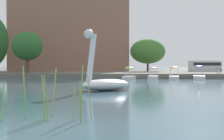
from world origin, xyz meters
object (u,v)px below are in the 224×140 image
at_px(pedal_boat_pink, 153,76).
at_px(swan_boat, 104,80).
at_px(pedal_boat_lime, 129,76).
at_px(bicycle_parked, 223,71).
at_px(tree_broadleaf_left, 27,46).
at_px(pedal_boat_orange, 174,76).
at_px(pedal_boat_blue, 199,76).
at_px(parked_van, 205,66).
at_px(tree_sapling_by_fence, 148,51).

bearing_deg(pedal_boat_pink, swan_boat, -104.42).
distance_m(pedal_boat_lime, bicycle_parked, 11.57).
xyz_separation_m(tree_broadleaf_left, bicycle_parked, (24.59, -1.78, -3.15)).
height_order(pedal_boat_orange, tree_broadleaf_left, tree_broadleaf_left).
distance_m(pedal_boat_pink, pedal_boat_blue, 5.08).
height_order(pedal_boat_pink, pedal_boat_blue, pedal_boat_blue).
bearing_deg(parked_van, pedal_boat_lime, -126.85).
distance_m(tree_broadleaf_left, parked_van, 27.64).
distance_m(pedal_boat_lime, tree_sapling_by_fence, 17.52).
distance_m(pedal_boat_lime, pedal_boat_blue, 7.73).
bearing_deg(parked_van, pedal_boat_pink, -119.91).
bearing_deg(tree_broadleaf_left, swan_boat, -58.77).
bearing_deg(tree_sapling_by_fence, pedal_boat_orange, -82.36).
xyz_separation_m(pedal_boat_lime, pedal_boat_pink, (2.66, -0.16, 0.00)).
bearing_deg(tree_sapling_by_fence, tree_broadleaf_left, -143.47).
distance_m(pedal_boat_blue, parked_van, 16.19).
relative_size(pedal_boat_lime, pedal_boat_blue, 0.90).
height_order(swan_boat, tree_broadleaf_left, tree_broadleaf_left).
bearing_deg(bicycle_parked, swan_boat, -123.84).
distance_m(swan_boat, tree_sapling_by_fence, 32.62).
xyz_separation_m(pedal_boat_blue, bicycle_parked, (3.39, 3.00, 0.50)).
xyz_separation_m(pedal_boat_pink, bicycle_parked, (8.46, 3.31, 0.52)).
bearing_deg(bicycle_parked, tree_sapling_by_fence, 121.26).
xyz_separation_m(bicycle_parked, parked_van, (0.70, 12.63, 0.58)).
xyz_separation_m(swan_boat, parked_van, (13.05, 31.04, 0.89)).
distance_m(pedal_boat_blue, bicycle_parked, 4.56).
height_order(pedal_boat_lime, pedal_boat_pink, pedal_boat_lime).
relative_size(tree_sapling_by_fence, parked_van, 1.35).
bearing_deg(bicycle_parked, pedal_boat_lime, -164.19).
height_order(tree_sapling_by_fence, tree_broadleaf_left, tree_broadleaf_left).
xyz_separation_m(tree_sapling_by_fence, tree_broadleaf_left, (-16.22, -12.01, 0.17)).
distance_m(pedal_boat_lime, parked_van, 19.75).
bearing_deg(swan_boat, parked_van, 67.20).
distance_m(tree_broadleaf_left, bicycle_parked, 24.85).
relative_size(swan_boat, pedal_boat_pink, 1.80).
relative_size(pedal_boat_blue, bicycle_parked, 1.30).
relative_size(tree_sapling_by_fence, bicycle_parked, 4.00).
bearing_deg(tree_sapling_by_fence, pedal_boat_pink, -90.30).
xyz_separation_m(tree_sapling_by_fence, parked_van, (9.08, -1.17, -2.40)).
height_order(pedal_boat_lime, pedal_boat_orange, pedal_boat_orange).
relative_size(pedal_boat_blue, tree_broadleaf_left, 0.42).
bearing_deg(bicycle_parked, pedal_boat_blue, -138.55).
height_order(pedal_boat_pink, tree_sapling_by_fence, tree_sapling_by_fence).
bearing_deg(pedal_boat_lime, parked_van, 53.15).
xyz_separation_m(pedal_boat_orange, tree_broadleaf_left, (-18.47, 4.77, 3.69)).
height_order(pedal_boat_pink, parked_van, parked_van).
bearing_deg(parked_van, tree_sapling_by_fence, 172.66).
xyz_separation_m(pedal_boat_orange, pedal_boat_blue, (2.73, -0.01, 0.04)).
xyz_separation_m(pedal_boat_lime, tree_broadleaf_left, (-13.47, 4.93, 3.67)).
relative_size(bicycle_parked, parked_van, 0.34).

